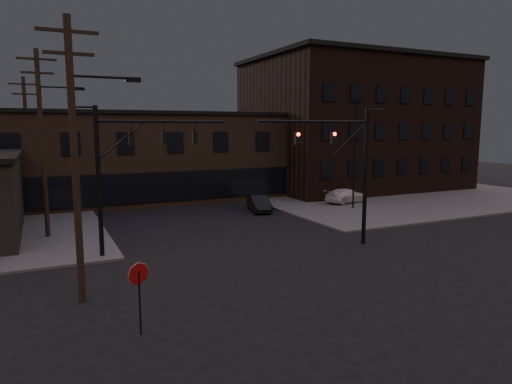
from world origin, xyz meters
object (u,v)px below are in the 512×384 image
Objects in this scene: stop_sign at (139,281)px; parked_car_lot_a at (312,187)px; traffic_signal_far at (123,163)px; car_crossing at (259,203)px; parked_car_lot_b at (346,196)px; traffic_signal_near at (350,162)px.

stop_sign is 0.50× the size of parked_car_lot_a.
car_crossing is at bearing 35.47° from traffic_signal_far.
stop_sign reaches higher than parked_car_lot_b.
traffic_signal_near reaches higher than car_crossing.
traffic_signal_far is at bearing 82.68° from stop_sign.
car_crossing is at bearing 124.31° from parked_car_lot_a.
stop_sign is 0.62× the size of car_crossing.
parked_car_lot_b is (0.39, -5.19, -0.21)m from parked_car_lot_a.
stop_sign is 32.08m from parked_car_lot_a.
parked_car_lot_b is (20.83, 8.42, -4.23)m from traffic_signal_far.
stop_sign is 28.79m from parked_car_lot_b.
parked_car_lot_a is (21.72, 23.59, -0.85)m from stop_sign.
parked_car_lot_a reaches higher than parked_car_lot_b.
parked_car_lot_a is at bearing 44.54° from car_crossing.
traffic_signal_far is 1.62× the size of parked_car_lot_a.
stop_sign reaches higher than car_crossing.
parked_car_lot_b reaches higher than car_crossing.
stop_sign is (-1.28, -9.99, -3.17)m from traffic_signal_far.
parked_car_lot_b is 8.62m from car_crossing.
stop_sign is at bearing -112.11° from car_crossing.
parked_car_lot_b is (8.75, 11.92, -4.15)m from traffic_signal_near.
traffic_signal_near is 15.36m from parked_car_lot_b.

